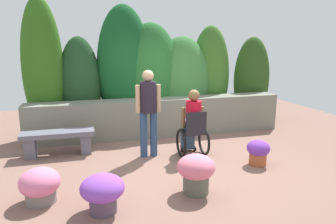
{
  "coord_description": "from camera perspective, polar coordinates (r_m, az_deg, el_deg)",
  "views": [
    {
      "loc": [
        -1.78,
        -5.36,
        2.2
      ],
      "look_at": [
        -0.14,
        0.48,
        0.85
      ],
      "focal_mm": 33.45,
      "sensor_mm": 36.0,
      "label": 1
    }
  ],
  "objects": [
    {
      "name": "ground_plane",
      "position": [
        6.06,
        2.5,
        -8.75
      ],
      "size": [
        11.57,
        11.57,
        0.0
      ],
      "primitive_type": "plane",
      "color": "#815D52"
    },
    {
      "name": "person_in_wheelchair",
      "position": [
        6.14,
        4.46,
        -2.39
      ],
      "size": [
        0.53,
        0.66,
        1.33
      ],
      "rotation": [
        0.0,
        0.0,
        -0.15
      ],
      "color": "black",
      "rests_on": "ground"
    },
    {
      "name": "hedge_backdrop",
      "position": [
        8.06,
        -2.57,
        6.48
      ],
      "size": [
        6.45,
        1.05,
        3.22
      ],
      "color": "#31651A",
      "rests_on": "ground"
    },
    {
      "name": "flower_pot_purple_near",
      "position": [
        4.72,
        5.14,
        -10.72
      ],
      "size": [
        0.56,
        0.56,
        0.59
      ],
      "color": "#545949",
      "rests_on": "ground"
    },
    {
      "name": "stone_retaining_wall",
      "position": [
        7.53,
        -1.59,
        -0.92
      ],
      "size": [
        6.07,
        0.54,
        0.9
      ],
      "primitive_type": "cube",
      "color": "slate",
      "rests_on": "ground"
    },
    {
      "name": "stone_bench",
      "position": [
        6.6,
        -19.34,
        -4.77
      ],
      "size": [
        1.4,
        0.4,
        0.49
      ],
      "rotation": [
        0.0,
        0.0,
        0.04
      ],
      "color": "slate",
      "rests_on": "ground"
    },
    {
      "name": "flower_pot_red_accent",
      "position": [
        4.31,
        -11.84,
        -13.95
      ],
      "size": [
        0.58,
        0.58,
        0.52
      ],
      "color": "#574459",
      "rests_on": "ground"
    },
    {
      "name": "flower_pot_small_foreground",
      "position": [
        4.82,
        -22.29,
        -12.24
      ],
      "size": [
        0.56,
        0.56,
        0.5
      ],
      "color": "slate",
      "rests_on": "ground"
    },
    {
      "name": "person_standing_companion",
      "position": [
        6.01,
        -3.61,
        0.82
      ],
      "size": [
        0.49,
        0.3,
        1.7
      ],
      "rotation": [
        0.0,
        0.0,
        0.09
      ],
      "color": "navy",
      "rests_on": "ground"
    },
    {
      "name": "flower_pot_terracotta_by_wall",
      "position": [
        5.99,
        16.11,
        -6.87
      ],
      "size": [
        0.42,
        0.42,
        0.47
      ],
      "color": "#A75230",
      "rests_on": "ground"
    }
  ]
}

